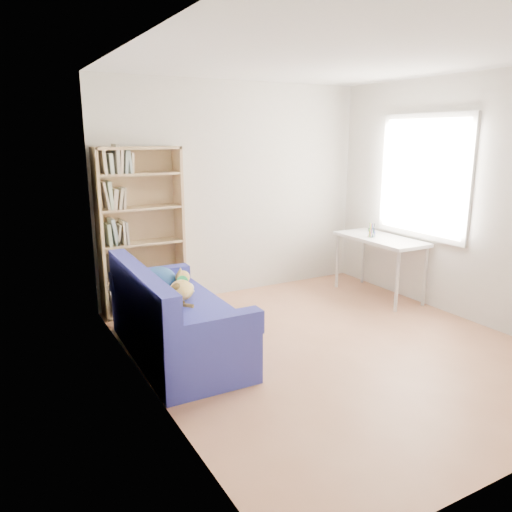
% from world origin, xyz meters
% --- Properties ---
extents(ground, '(4.00, 4.00, 0.00)m').
position_xyz_m(ground, '(0.00, 0.00, 0.00)').
color(ground, '#A16849').
rests_on(ground, ground).
extents(room_shell, '(3.54, 4.04, 2.62)m').
position_xyz_m(room_shell, '(0.10, 0.03, 1.64)').
color(room_shell, silver).
rests_on(room_shell, ground).
extents(sofa, '(0.86, 1.74, 0.85)m').
position_xyz_m(sofa, '(-1.36, 0.59, 0.32)').
color(sofa, navy).
rests_on(sofa, ground).
extents(bookshelf, '(0.93, 0.29, 1.85)m').
position_xyz_m(bookshelf, '(-1.25, 1.84, 0.85)').
color(bookshelf, tan).
rests_on(bookshelf, ground).
extents(desk, '(0.54, 1.18, 0.75)m').
position_xyz_m(desk, '(1.46, 0.96, 0.67)').
color(desk, white).
rests_on(desk, ground).
extents(pen_cup, '(0.09, 0.09, 0.18)m').
position_xyz_m(pen_cup, '(1.37, 1.03, 0.82)').
color(pen_cup, white).
rests_on(pen_cup, desk).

